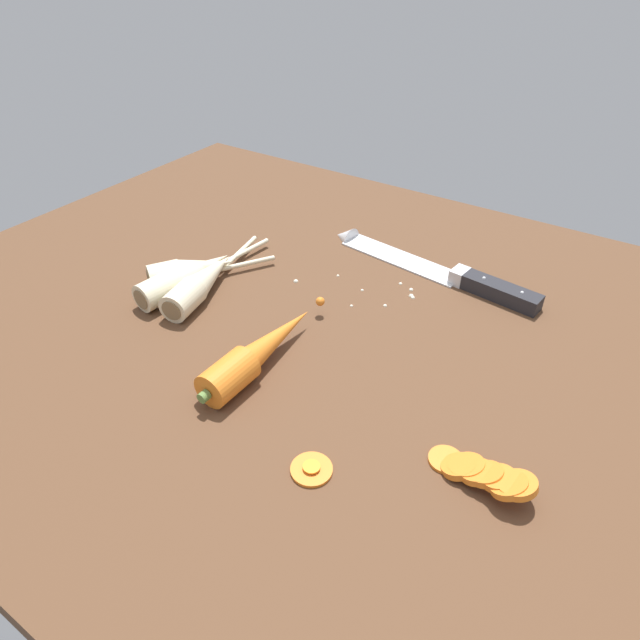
{
  "coord_description": "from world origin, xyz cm",
  "views": [
    {
      "loc": [
        30.97,
        -48.84,
        42.93
      ],
      "look_at": [
        0.0,
        -2.0,
        1.5
      ],
      "focal_mm": 30.8,
      "sensor_mm": 36.0,
      "label": 1
    }
  ],
  "objects_px": {
    "parsnip_front": "(203,282)",
    "parsnip_mid_right": "(187,276)",
    "whole_carrot": "(258,352)",
    "chefs_knife": "(424,265)",
    "carrot_slice_stack": "(482,473)",
    "carrot_slice_stray_near": "(312,468)",
    "parsnip_mid_left": "(192,270)"
  },
  "relations": [
    {
      "from": "whole_carrot",
      "to": "parsnip_front",
      "type": "bearing_deg",
      "value": 154.24
    },
    {
      "from": "parsnip_mid_left",
      "to": "parsnip_mid_right",
      "type": "bearing_deg",
      "value": -69.63
    },
    {
      "from": "carrot_slice_stray_near",
      "to": "parsnip_mid_left",
      "type": "bearing_deg",
      "value": 151.05
    },
    {
      "from": "chefs_knife",
      "to": "whole_carrot",
      "type": "distance_m",
      "value": 0.32
    },
    {
      "from": "carrot_slice_stray_near",
      "to": "carrot_slice_stack",
      "type": "bearing_deg",
      "value": 29.01
    },
    {
      "from": "parsnip_front",
      "to": "carrot_slice_stack",
      "type": "height_order",
      "value": "parsnip_front"
    },
    {
      "from": "parsnip_front",
      "to": "carrot_slice_stray_near",
      "type": "relative_size",
      "value": 5.67
    },
    {
      "from": "parsnip_front",
      "to": "whole_carrot",
      "type": "bearing_deg",
      "value": -25.76
    },
    {
      "from": "chefs_knife",
      "to": "whole_carrot",
      "type": "bearing_deg",
      "value": -102.45
    },
    {
      "from": "chefs_knife",
      "to": "parsnip_mid_left",
      "type": "xyz_separation_m",
      "value": [
        -0.26,
        -0.22,
        0.01
      ]
    },
    {
      "from": "parsnip_mid_left",
      "to": "parsnip_mid_right",
      "type": "height_order",
      "value": "same"
    },
    {
      "from": "parsnip_mid_left",
      "to": "carrot_slice_stack",
      "type": "height_order",
      "value": "parsnip_mid_left"
    },
    {
      "from": "parsnip_front",
      "to": "carrot_slice_stack",
      "type": "bearing_deg",
      "value": -12.01
    },
    {
      "from": "carrot_slice_stack",
      "to": "carrot_slice_stray_near",
      "type": "xyz_separation_m",
      "value": [
        -0.14,
        -0.08,
        -0.01
      ]
    },
    {
      "from": "whole_carrot",
      "to": "parsnip_mid_right",
      "type": "bearing_deg",
      "value": 158.09
    },
    {
      "from": "whole_carrot",
      "to": "parsnip_mid_left",
      "type": "bearing_deg",
      "value": 154.89
    },
    {
      "from": "carrot_slice_stack",
      "to": "carrot_slice_stray_near",
      "type": "distance_m",
      "value": 0.16
    },
    {
      "from": "chefs_knife",
      "to": "carrot_slice_stray_near",
      "type": "distance_m",
      "value": 0.41
    },
    {
      "from": "chefs_knife",
      "to": "carrot_slice_stray_near",
      "type": "xyz_separation_m",
      "value": [
        0.07,
        -0.4,
        -0.0
      ]
    },
    {
      "from": "parsnip_mid_right",
      "to": "carrot_slice_stack",
      "type": "distance_m",
      "value": 0.48
    },
    {
      "from": "whole_carrot",
      "to": "parsnip_mid_right",
      "type": "relative_size",
      "value": 0.95
    },
    {
      "from": "whole_carrot",
      "to": "parsnip_front",
      "type": "distance_m",
      "value": 0.18
    },
    {
      "from": "chefs_knife",
      "to": "carrot_slice_stack",
      "type": "relative_size",
      "value": 3.35
    },
    {
      "from": "parsnip_front",
      "to": "chefs_knife",
      "type": "bearing_deg",
      "value": 45.31
    },
    {
      "from": "chefs_knife",
      "to": "whole_carrot",
      "type": "height_order",
      "value": "whole_carrot"
    },
    {
      "from": "carrot_slice_stray_near",
      "to": "parsnip_mid_right",
      "type": "bearing_deg",
      "value": 152.7
    },
    {
      "from": "parsnip_mid_left",
      "to": "carrot_slice_stack",
      "type": "xyz_separation_m",
      "value": [
        0.47,
        -0.11,
        -0.01
      ]
    },
    {
      "from": "parsnip_mid_left",
      "to": "parsnip_front",
      "type": "bearing_deg",
      "value": -21.88
    },
    {
      "from": "whole_carrot",
      "to": "parsnip_front",
      "type": "relative_size",
      "value": 0.97
    },
    {
      "from": "parsnip_front",
      "to": "parsnip_mid_right",
      "type": "height_order",
      "value": "same"
    },
    {
      "from": "parsnip_mid_right",
      "to": "parsnip_mid_left",
      "type": "bearing_deg",
      "value": 110.37
    },
    {
      "from": "chefs_knife",
      "to": "carrot_slice_stray_near",
      "type": "height_order",
      "value": "chefs_knife"
    }
  ]
}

